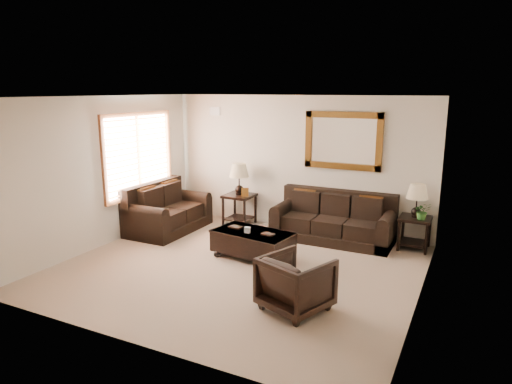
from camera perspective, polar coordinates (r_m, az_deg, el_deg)
The scene contains 11 objects.
room at distance 7.06m, azimuth -2.32°, elevation 0.78°, with size 5.51×5.01×2.71m.
window at distance 9.28m, azimuth -14.43°, elevation 4.52°, with size 0.07×1.96×1.66m.
mirror at distance 8.90m, azimuth 10.81°, elevation 6.31°, with size 1.50×0.06×1.10m.
air_vent at distance 10.01m, azimuth -5.17°, elevation 10.04°, with size 0.25×0.02×0.18m, color #999999.
sofa at distance 8.81m, azimuth 9.68°, elevation -3.81°, with size 2.23×0.96×0.91m.
loveseat at distance 9.44m, azimuth -11.18°, elevation -2.60°, with size 1.02×1.72×0.97m.
end_table_left at distance 9.55m, azimuth -2.11°, elevation 0.88°, with size 0.59×0.59×1.31m.
end_table_right at distance 8.54m, azimuth 19.40°, elevation -1.79°, with size 0.54×0.54×1.19m.
coffee_table at distance 7.79m, azimuth -0.40°, elevation -6.18°, with size 1.44×0.91×0.57m.
armchair at distance 6.00m, azimuth 5.02°, elevation -10.98°, with size 0.78×0.73×0.80m, color black.
potted_plant at distance 8.45m, azimuth 20.08°, elevation -2.47°, with size 0.27×0.30×0.24m, color #26541D.
Camera 1 is at (3.32, -6.06, 2.81)m, focal length 32.00 mm.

